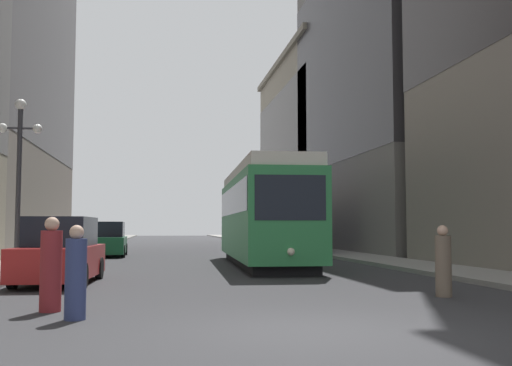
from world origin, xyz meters
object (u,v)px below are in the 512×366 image
transit_bus (283,221)px  pedestrian_crossing_near (51,267)px  pedestrian_crossing_far (76,275)px  parked_car_left_mid (61,253)px  parked_car_left_near (108,240)px  pedestrian_on_sidewalk (443,263)px  lamp_post_left_near (19,157)px  streetcar (264,213)px

transit_bus → pedestrian_crossing_near: transit_bus is taller
pedestrian_crossing_far → parked_car_left_mid: bearing=38.8°
transit_bus → parked_car_left_near: bearing=-156.2°
pedestrian_on_sidewalk → lamp_post_left_near: 13.80m
parked_car_left_near → pedestrian_crossing_near: bearing=-89.0°
pedestrian_crossing_far → pedestrian_on_sidewalk: 7.92m
parked_car_left_near → transit_bus: bearing=24.0°
parked_car_left_mid → parked_car_left_near: bearing=92.8°
pedestrian_crossing_near → pedestrian_crossing_far: 1.22m
pedestrian_crossing_near → lamp_post_left_near: (-2.62, 9.06, 3.02)m
transit_bus → lamp_post_left_near: (-12.32, -16.95, 1.88)m
parked_car_left_mid → pedestrian_on_sidewalk: size_ratio=2.88×
parked_car_left_near → parked_car_left_mid: same height
lamp_post_left_near → streetcar: bearing=22.1°
transit_bus → parked_car_left_mid: 22.85m
streetcar → pedestrian_crossing_near: streetcar is taller
pedestrian_crossing_near → pedestrian_crossing_far: pedestrian_crossing_near is taller
streetcar → lamp_post_left_near: lamp_post_left_near is taller
pedestrian_crossing_far → lamp_post_left_near: 11.06m
transit_bus → pedestrian_crossing_near: size_ratio=7.18×
streetcar → parked_car_left_mid: size_ratio=2.76×
pedestrian_on_sidewalk → parked_car_left_mid: bearing=159.9°
parked_car_left_mid → pedestrian_crossing_far: size_ratio=2.90×
transit_bus → pedestrian_crossing_far: (-9.11, -27.07, -1.21)m
streetcar → parked_car_left_near: streetcar is taller
pedestrian_on_sidewalk → lamp_post_left_near: size_ratio=0.28×
streetcar → lamp_post_left_near: size_ratio=2.25×
parked_car_left_mid → pedestrian_crossing_near: bearing=-80.0°
transit_bus → pedestrian_crossing_near: (-9.70, -26.01, -1.14)m
parked_car_left_mid → pedestrian_crossing_near: (0.72, -5.70, -0.04)m
streetcar → parked_car_left_mid: (-6.85, -6.90, -1.26)m
transit_bus → parked_car_left_near: 11.54m
parked_car_left_near → pedestrian_on_sidewalk: parked_car_left_near is taller
pedestrian_crossing_near → pedestrian_on_sidewalk: 8.28m
streetcar → transit_bus: bearing=77.2°
pedestrian_on_sidewalk → pedestrian_crossing_near: bearing=-165.2°
streetcar → pedestrian_crossing_far: (-5.54, -13.67, -1.37)m
transit_bus → parked_car_left_mid: size_ratio=2.72×
pedestrian_crossing_far → pedestrian_on_sidewalk: pedestrian_on_sidewalk is taller
transit_bus → parked_car_left_near: (-10.42, -4.84, -1.10)m
pedestrian_crossing_near → pedestrian_on_sidewalk: bearing=-121.1°
transit_bus → pedestrian_on_sidewalk: 24.99m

